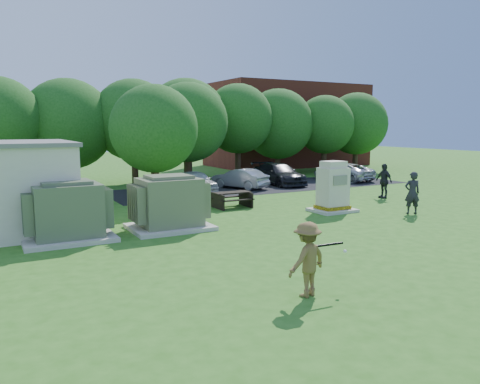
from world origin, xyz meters
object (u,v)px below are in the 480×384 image
car_silver_a (240,179)px  car_silver_b (343,172)px  person_by_generator (412,193)px  generator_cabinet (333,190)px  car_white (196,181)px  batter (307,259)px  car_dark (279,174)px  picnic_table (232,198)px  person_walking_right (384,181)px  transformer_right (169,204)px  transformer_left (67,212)px

car_silver_a → car_silver_b: size_ratio=0.83×
person_by_generator → car_silver_a: person_by_generator is taller
generator_cabinet → car_white: bearing=106.9°
batter → person_by_generator: person_by_generator is taller
generator_cabinet → car_dark: generator_cabinet is taller
person_by_generator → car_dark: person_by_generator is taller
picnic_table → car_white: car_white is taller
person_by_generator → batter: bearing=56.5°
generator_cabinet → car_white: 9.67m
batter → car_silver_a: 19.01m
person_walking_right → car_silver_b: (3.57, 7.41, -0.31)m
transformer_right → batter: transformer_right is taller
transformer_left → car_dark: size_ratio=0.61×
person_by_generator → car_white: size_ratio=0.52×
transformer_right → batter: (0.28, -8.31, -0.10)m
picnic_table → car_dark: size_ratio=0.37×
transformer_right → car_silver_b: 18.93m
picnic_table → car_white: (0.77, 6.08, 0.15)m
picnic_table → person_by_generator: 8.27m
car_dark → car_silver_b: (5.28, -0.38, -0.07)m
transformer_right → car_dark: size_ratio=0.61×
transformer_left → car_white: 12.66m
car_silver_b → transformer_right: bearing=18.8°
transformer_left → generator_cabinet: generator_cabinet is taller
car_silver_a → batter: bearing=42.5°
generator_cabinet → car_silver_b: size_ratio=0.51×
picnic_table → person_by_generator: bearing=-40.2°
generator_cabinet → car_white: size_ratio=0.64×
car_silver_a → car_dark: (3.27, 0.47, 0.08)m
batter → person_by_generator: bearing=-163.7°
person_by_generator → car_silver_b: 12.90m
picnic_table → transformer_left: bearing=-159.2°
batter → person_walking_right: bearing=-155.6°
person_by_generator → car_silver_b: (5.96, 11.44, -0.32)m
transformer_left → car_silver_b: (20.27, 9.15, -0.34)m
transformer_right → car_silver_a: size_ratio=0.79×
car_silver_a → person_walking_right: bearing=100.8°
person_walking_right → car_dark: (-1.70, 7.78, -0.24)m
batter → car_dark: 20.96m
picnic_table → batter: size_ratio=1.02×
person_by_generator → person_walking_right: person_by_generator is taller
batter → person_by_generator: 11.95m
picnic_table → person_walking_right: person_walking_right is taller
car_white → car_dark: bearing=2.4°
car_white → car_silver_a: car_silver_a is taller
transformer_right → car_silver_b: bearing=28.9°
transformer_right → car_silver_a: (8.02, 9.05, -0.35)m
car_dark → generator_cabinet: bearing=-107.7°
transformer_left → picnic_table: transformer_left is taller
person_by_generator → transformer_left: bearing=17.1°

